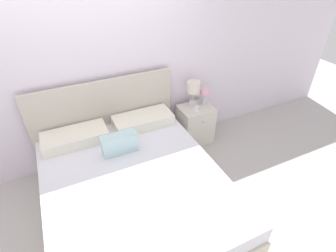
{
  "coord_description": "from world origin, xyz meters",
  "views": [
    {
      "loc": [
        -0.48,
        -2.95,
        2.5
      ],
      "look_at": [
        0.63,
        -0.59,
        0.68
      ],
      "focal_mm": 28.0,
      "sensor_mm": 36.0,
      "label": 1
    }
  ],
  "objects_px": {
    "table_lamp": "(193,89)",
    "nightstand": "(195,124)",
    "teacup": "(197,108)",
    "flower_vase": "(205,93)",
    "bed": "(132,188)"
  },
  "relations": [
    {
      "from": "nightstand",
      "to": "teacup",
      "type": "xyz_separation_m",
      "value": [
        -0.03,
        -0.06,
        0.32
      ]
    },
    {
      "from": "nightstand",
      "to": "teacup",
      "type": "height_order",
      "value": "teacup"
    },
    {
      "from": "nightstand",
      "to": "flower_vase",
      "type": "relative_size",
      "value": 2.32
    },
    {
      "from": "bed",
      "to": "nightstand",
      "type": "height_order",
      "value": "bed"
    },
    {
      "from": "bed",
      "to": "nightstand",
      "type": "relative_size",
      "value": 3.74
    },
    {
      "from": "nightstand",
      "to": "teacup",
      "type": "distance_m",
      "value": 0.33
    },
    {
      "from": "nightstand",
      "to": "table_lamp",
      "type": "height_order",
      "value": "table_lamp"
    },
    {
      "from": "table_lamp",
      "to": "teacup",
      "type": "xyz_separation_m",
      "value": [
        -0.01,
        -0.14,
        -0.23
      ]
    },
    {
      "from": "flower_vase",
      "to": "table_lamp",
      "type": "bearing_deg",
      "value": 179.52
    },
    {
      "from": "flower_vase",
      "to": "teacup",
      "type": "xyz_separation_m",
      "value": [
        -0.21,
        -0.14,
        -0.12
      ]
    },
    {
      "from": "nightstand",
      "to": "flower_vase",
      "type": "distance_m",
      "value": 0.48
    },
    {
      "from": "table_lamp",
      "to": "nightstand",
      "type": "bearing_deg",
      "value": -73.17
    },
    {
      "from": "table_lamp",
      "to": "flower_vase",
      "type": "distance_m",
      "value": 0.23
    },
    {
      "from": "table_lamp",
      "to": "flower_vase",
      "type": "xyz_separation_m",
      "value": [
        0.2,
        -0.0,
        -0.11
      ]
    },
    {
      "from": "bed",
      "to": "teacup",
      "type": "height_order",
      "value": "bed"
    }
  ]
}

